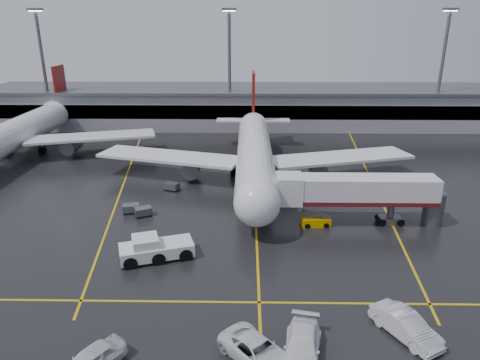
{
  "coord_description": "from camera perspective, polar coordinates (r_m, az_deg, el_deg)",
  "views": [
    {
      "loc": [
        -1.12,
        -53.94,
        22.84
      ],
      "look_at": [
        -2.0,
        -2.0,
        4.0
      ],
      "focal_mm": 32.79,
      "sensor_mm": 36.0,
      "label": 1
    }
  ],
  "objects": [
    {
      "name": "ground",
      "position": [
        58.59,
        1.99,
        -3.02
      ],
      "size": [
        220.0,
        220.0,
        0.0
      ],
      "primitive_type": "plane",
      "color": "black",
      "rests_on": "ground"
    },
    {
      "name": "apron_line_centre",
      "position": [
        58.59,
        1.99,
        -3.01
      ],
      "size": [
        0.25,
        90.0,
        0.02
      ],
      "primitive_type": "cube",
      "color": "gold",
      "rests_on": "ground"
    },
    {
      "name": "apron_line_stop",
      "position": [
        39.28,
        2.51,
        -15.63
      ],
      "size": [
        60.0,
        0.25,
        0.02
      ],
      "primitive_type": "cube",
      "color": "gold",
      "rests_on": "ground"
    },
    {
      "name": "apron_line_left",
      "position": [
        70.47,
        -14.62,
        0.36
      ],
      "size": [
        9.99,
        69.35,
        0.02
      ],
      "primitive_type": "cube",
      "rotation": [
        0.0,
        0.0,
        0.14
      ],
      "color": "gold",
      "rests_on": "ground"
    },
    {
      "name": "apron_line_right",
      "position": [
        70.54,
        16.64,
        0.18
      ],
      "size": [
        7.57,
        69.64,
        0.02
      ],
      "primitive_type": "cube",
      "rotation": [
        0.0,
        0.0,
        -0.1
      ],
      "color": "gold",
      "rests_on": "ground"
    },
    {
      "name": "terminal",
      "position": [
        103.55,
        1.6,
        9.62
      ],
      "size": [
        122.0,
        19.0,
        8.6
      ],
      "color": "gray",
      "rests_on": "ground"
    },
    {
      "name": "light_mast_left",
      "position": [
        105.83,
        -24.26,
        13.72
      ],
      "size": [
        3.0,
        1.2,
        25.45
      ],
      "color": "#595B60",
      "rests_on": "ground"
    },
    {
      "name": "light_mast_mid",
      "position": [
        96.39,
        -1.38,
        14.95
      ],
      "size": [
        3.0,
        1.2,
        25.45
      ],
      "color": "#595B60",
      "rests_on": "ground"
    },
    {
      "name": "light_mast_right",
      "position": [
        104.72,
        24.83,
        13.59
      ],
      "size": [
        3.0,
        1.2,
        25.45
      ],
      "color": "#595B60",
      "rests_on": "ground"
    },
    {
      "name": "main_airliner",
      "position": [
        66.32,
        1.9,
        3.61
      ],
      "size": [
        48.8,
        45.6,
        14.1
      ],
      "color": "silver",
      "rests_on": "ground"
    },
    {
      "name": "second_airliner",
      "position": [
        87.98,
        -26.88,
        5.55
      ],
      "size": [
        48.8,
        45.6,
        14.1
      ],
      "color": "silver",
      "rests_on": "ground"
    },
    {
      "name": "jet_bridge",
      "position": [
        53.15,
        15.06,
        -1.63
      ],
      "size": [
        19.9,
        3.4,
        6.05
      ],
      "color": "silver",
      "rests_on": "ground"
    },
    {
      "name": "pushback_tractor",
      "position": [
        45.9,
        -11.07,
        -8.82
      ],
      "size": [
        7.92,
        5.14,
        2.63
      ],
      "color": "silver",
      "rests_on": "ground"
    },
    {
      "name": "belt_loader",
      "position": [
        52.86,
        9.82,
        -5.35
      ],
      "size": [
        3.49,
        1.86,
        2.13
      ],
      "color": "#D79600",
      "rests_on": "ground"
    },
    {
      "name": "service_van_a",
      "position": [
        33.26,
        2.33,
        -21.43
      ],
      "size": [
        6.35,
        6.59,
        1.74
      ],
      "primitive_type": "imported",
      "rotation": [
        0.0,
        0.0,
        0.74
      ],
      "color": "silver",
      "rests_on": "ground"
    },
    {
      "name": "service_van_b",
      "position": [
        33.81,
        8.08,
        -20.74
      ],
      "size": [
        3.73,
        6.65,
        1.82
      ],
      "primitive_type": "imported",
      "rotation": [
        0.0,
        0.0,
        -0.2
      ],
      "color": "white",
      "rests_on": "ground"
    },
    {
      "name": "service_van_c",
      "position": [
        37.47,
        20.76,
        -17.29
      ],
      "size": [
        4.7,
        6.12,
        1.94
      ],
      "primitive_type": "imported",
      "rotation": [
        0.0,
        0.0,
        0.52
      ],
      "color": "silver",
      "rests_on": "ground"
    },
    {
      "name": "baggage_cart_a",
      "position": [
        55.89,
        -12.47,
        -3.99
      ],
      "size": [
        2.36,
        2.01,
        1.12
      ],
      "color": "#595B60",
      "rests_on": "ground"
    },
    {
      "name": "baggage_cart_b",
      "position": [
        57.15,
        -13.99,
        -3.57
      ],
      "size": [
        2.22,
        1.66,
        1.12
      ],
      "color": "#595B60",
      "rests_on": "ground"
    },
    {
      "name": "baggage_cart_c",
      "position": [
        63.53,
        -8.87,
        -0.78
      ],
      "size": [
        2.34,
        1.94,
        1.12
      ],
      "color": "#595B60",
      "rests_on": "ground"
    }
  ]
}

